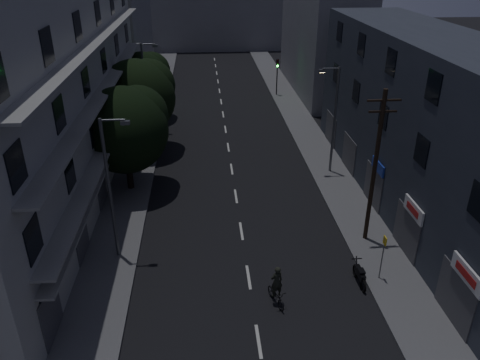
{
  "coord_description": "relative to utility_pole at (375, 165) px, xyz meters",
  "views": [
    {
      "loc": [
        -2.07,
        -13.18,
        15.57
      ],
      "look_at": [
        0.0,
        12.0,
        3.0
      ],
      "focal_mm": 35.0,
      "sensor_mm": 36.0,
      "label": 1
    }
  ],
  "objects": [
    {
      "name": "building_far_end",
      "position": [
        -7.23,
        60.56,
        0.13
      ],
      "size": [
        24.0,
        8.0,
        10.0
      ],
      "primitive_type": "cube",
      "color": "slate",
      "rests_on": "ground"
    },
    {
      "name": "motorcycle",
      "position": [
        -1.59,
        -3.88,
        -4.38
      ],
      "size": [
        0.55,
        1.92,
        1.23
      ],
      "rotation": [
        0.0,
        0.0,
        0.02
      ],
      "color": "black",
      "rests_on": "ground"
    },
    {
      "name": "traffic_signal_far_right",
      "position": [
        -0.66,
        30.33,
        -1.77
      ],
      "size": [
        0.28,
        0.37,
        4.1
      ],
      "color": "black",
      "rests_on": "sidewalk_right"
    },
    {
      "name": "street_lamp_left_near",
      "position": [
        -14.21,
        -0.49,
        -0.27
      ],
      "size": [
        1.51,
        0.25,
        8.0
      ],
      "color": "#54565B",
      "rests_on": "sidewalk_left"
    },
    {
      "name": "lane_markings",
      "position": [
        -7.23,
        21.81,
        -4.86
      ],
      "size": [
        0.15,
        60.5,
        0.01
      ],
      "color": "beige",
      "rests_on": "ground"
    },
    {
      "name": "tree_near",
      "position": [
        -14.6,
        7.8,
        -0.12
      ],
      "size": [
        5.95,
        5.95,
        7.34
      ],
      "color": "black",
      "rests_on": "sidewalk_left"
    },
    {
      "name": "sidewalk_left",
      "position": [
        -14.73,
        15.56,
        -4.79
      ],
      "size": [
        3.0,
        90.0,
        0.15
      ],
      "primitive_type": "cube",
      "color": "#565659",
      "rests_on": "ground"
    },
    {
      "name": "bus_stop_sign",
      "position": [
        -0.47,
        -3.73,
        -2.98
      ],
      "size": [
        0.06,
        0.35,
        2.52
      ],
      "color": "#595B60",
      "rests_on": "sidewalk_right"
    },
    {
      "name": "building_left",
      "position": [
        -19.21,
        8.56,
        2.13
      ],
      "size": [
        7.0,
        36.0,
        14.0
      ],
      "color": "#9E9E9A",
      "rests_on": "ground"
    },
    {
      "name": "street_lamp_right",
      "position": [
        0.16,
        9.32,
        -0.27
      ],
      "size": [
        1.51,
        0.25,
        8.0
      ],
      "color": "#595B61",
      "rests_on": "sidewalk_right"
    },
    {
      "name": "traffic_signal_far_left",
      "position": [
        -13.76,
        29.3,
        -1.77
      ],
      "size": [
        0.28,
        0.37,
        4.1
      ],
      "color": "black",
      "rests_on": "sidewalk_left"
    },
    {
      "name": "utility_pole",
      "position": [
        0.0,
        0.0,
        0.0
      ],
      "size": [
        1.8,
        0.24,
        9.0
      ],
      "color": "black",
      "rests_on": "sidewalk_right"
    },
    {
      "name": "street_lamp_left_far",
      "position": [
        -14.36,
        19.62,
        -0.27
      ],
      "size": [
        1.51,
        0.25,
        8.0
      ],
      "color": "#505357",
      "rests_on": "sidewalk_left"
    },
    {
      "name": "tree_far",
      "position": [
        -14.97,
        23.21,
        -0.61
      ],
      "size": [
        5.31,
        5.31,
        6.56
      ],
      "color": "black",
      "rests_on": "sidewalk_left"
    },
    {
      "name": "building_far_right",
      "position": [
        4.77,
        32.56,
        1.63
      ],
      "size": [
        6.0,
        20.0,
        13.0
      ],
      "primitive_type": "cube",
      "color": "slate",
      "rests_on": "ground"
    },
    {
      "name": "cyclist",
      "position": [
        -6.1,
        -5.03,
        -4.14
      ],
      "size": [
        1.08,
        1.79,
        2.15
      ],
      "rotation": [
        0.0,
        0.0,
        0.31
      ],
      "color": "black",
      "rests_on": "ground"
    },
    {
      "name": "tree_mid",
      "position": [
        -14.53,
        14.86,
        0.05
      ],
      "size": [
        6.21,
        6.21,
        7.64
      ],
      "color": "black",
      "rests_on": "sidewalk_left"
    },
    {
      "name": "building_right",
      "position": [
        4.76,
        4.56,
        0.63
      ],
      "size": [
        6.19,
        28.0,
        11.0
      ],
      "color": "#2D323C",
      "rests_on": "ground"
    },
    {
      "name": "building_far_left",
      "position": [
        -19.23,
        38.56,
        3.13
      ],
      "size": [
        6.0,
        20.0,
        16.0
      ],
      "primitive_type": "cube",
      "color": "slate",
      "rests_on": "ground"
    },
    {
      "name": "sidewalk_right",
      "position": [
        0.27,
        15.56,
        -4.79
      ],
      "size": [
        3.0,
        90.0,
        0.15
      ],
      "primitive_type": "cube",
      "color": "#565659",
      "rests_on": "ground"
    },
    {
      "name": "ground",
      "position": [
        -7.23,
        15.56,
        -4.87
      ],
      "size": [
        160.0,
        160.0,
        0.0
      ],
      "primitive_type": "plane",
      "color": "black",
      "rests_on": "ground"
    }
  ]
}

